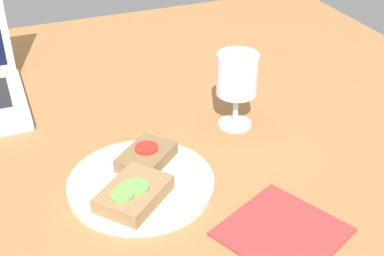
# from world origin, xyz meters

# --- Properties ---
(wooden_table) EXTENTS (1.40, 1.40, 0.03)m
(wooden_table) POSITION_xyz_m (0.00, 0.00, 0.01)
(wooden_table) COLOR #9E6B3D
(wooden_table) RESTS_ON ground
(plate) EXTENTS (0.23, 0.23, 0.01)m
(plate) POSITION_xyz_m (-0.05, -0.06, 0.04)
(plate) COLOR silver
(plate) RESTS_ON wooden_table
(sandwich_with_tomato) EXTENTS (0.11, 0.11, 0.03)m
(sandwich_with_tomato) POSITION_xyz_m (-0.03, -0.02, 0.05)
(sandwich_with_tomato) COLOR brown
(sandwich_with_tomato) RESTS_ON plate
(sandwich_with_cucumber) EXTENTS (0.13, 0.13, 0.03)m
(sandwich_with_cucumber) POSITION_xyz_m (-0.07, -0.10, 0.06)
(sandwich_with_cucumber) COLOR #937047
(sandwich_with_cucumber) RESTS_ON plate
(wine_glass) EXTENTS (0.07, 0.07, 0.14)m
(wine_glass) POSITION_xyz_m (0.16, 0.05, 0.13)
(wine_glass) COLOR white
(wine_glass) RESTS_ON wooden_table
(napkin) EXTENTS (0.20, 0.20, 0.00)m
(napkin) POSITION_xyz_m (0.10, -0.23, 0.03)
(napkin) COLOR #B23333
(napkin) RESTS_ON wooden_table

